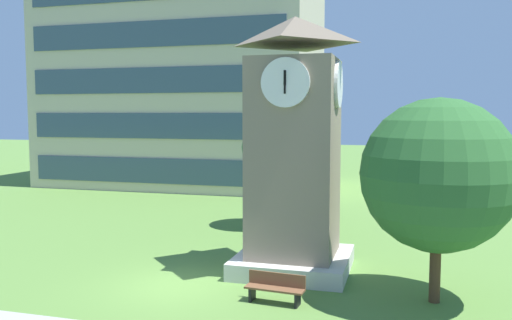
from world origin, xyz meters
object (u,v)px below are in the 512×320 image
clock_tower (294,161)px  park_bench (275,288)px  tree_streetside (438,175)px  tree_near_tower (275,148)px

clock_tower → park_bench: bearing=-87.8°
clock_tower → tree_streetside: bearing=-23.2°
clock_tower → tree_near_tower: size_ratio=1.60×
tree_streetside → park_bench: bearing=-163.6°
tree_near_tower → tree_streetside: (7.14, -8.97, -0.11)m
clock_tower → park_bench: (0.13, -3.40, -3.54)m
clock_tower → tree_near_tower: bearing=109.1°
park_bench → tree_streetside: 5.89m
tree_streetside → clock_tower: bearing=156.8°
tree_near_tower → park_bench: bearing=-76.2°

